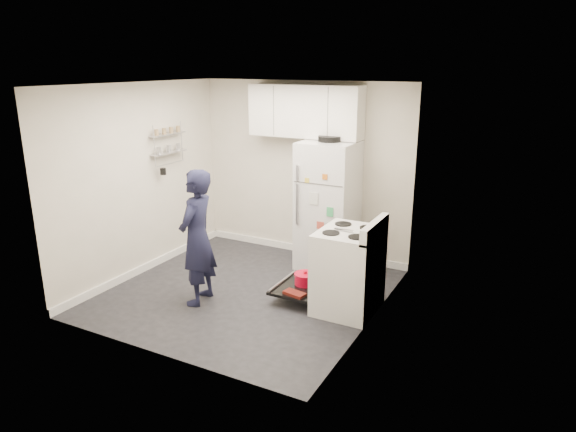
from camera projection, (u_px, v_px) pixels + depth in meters
The scene contains 7 objects.
room at pixel (243, 197), 6.06m from camera, with size 3.21×3.21×2.51m.
electric_range at pixel (347, 271), 5.80m from camera, with size 0.66×0.76×1.10m.
open_oven_door at pixel (302, 284), 6.16m from camera, with size 0.55×0.70×0.21m.
refrigerator at pixel (328, 205), 6.93m from camera, with size 0.72×0.74×1.81m.
upper_cabinets at pixel (305, 111), 6.93m from camera, with size 1.60×0.33×0.70m, color silver.
wall_shelf_rack at pixel (168, 143), 6.97m from camera, with size 0.14×0.60×0.61m.
person at pixel (197, 238), 5.89m from camera, with size 0.58×0.38×1.60m, color black.
Camera 1 is at (3.16, -4.92, 2.73)m, focal length 32.00 mm.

